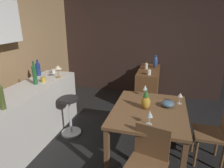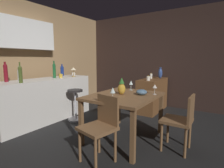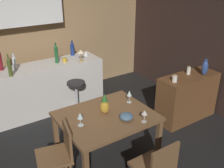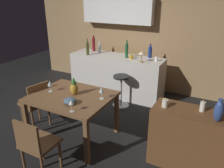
{
  "view_description": "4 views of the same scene",
  "coord_description": "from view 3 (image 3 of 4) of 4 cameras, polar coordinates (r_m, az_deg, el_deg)",
  "views": [
    {
      "loc": [
        -2.3,
        -0.57,
        1.93
      ],
      "look_at": [
        0.85,
        0.31,
        0.78
      ],
      "focal_mm": 31.07,
      "sensor_mm": 36.0,
      "label": 1
    },
    {
      "loc": [
        -2.3,
        -1.77,
        1.31
      ],
      "look_at": [
        0.71,
        0.21,
        0.8
      ],
      "focal_mm": 27.83,
      "sensor_mm": 36.0,
      "label": 2
    },
    {
      "loc": [
        -1.43,
        -2.88,
        2.49
      ],
      "look_at": [
        0.66,
        0.28,
        0.78
      ],
      "focal_mm": 41.38,
      "sensor_mm": 36.0,
      "label": 3
    },
    {
      "loc": [
        2.07,
        -2.86,
        2.18
      ],
      "look_at": [
        0.49,
        0.17,
        0.79
      ],
      "focal_mm": 35.85,
      "sensor_mm": 36.0,
      "label": 4
    }
  ],
  "objects": [
    {
      "name": "bar_stool",
      "position": [
        4.67,
        -7.76,
        -3.09
      ],
      "size": [
        0.34,
        0.34,
        0.67
      ],
      "color": "#262323",
      "rests_on": "ground_plane"
    },
    {
      "name": "counter_lamp",
      "position": [
        4.78,
        -6.92,
        6.92
      ],
      "size": [
        0.14,
        0.14,
        0.22
      ],
      "color": "#A58447",
      "rests_on": "kitchen_counter"
    },
    {
      "name": "cup_mustard",
      "position": [
        4.83,
        -10.42,
        5.24
      ],
      "size": [
        0.11,
        0.07,
        0.08
      ],
      "color": "gold",
      "rests_on": "kitchen_counter"
    },
    {
      "name": "wall_side_right",
      "position": [
        5.23,
        17.73,
        10.06
      ],
      "size": [
        0.1,
        4.4,
        2.6
      ],
      "primitive_type": "cube",
      "color": "#33231E",
      "rests_on": "ground_plane"
    },
    {
      "name": "fruit_bowl",
      "position": [
        3.27,
        3.17,
        -7.18
      ],
      "size": [
        0.18,
        0.18,
        0.09
      ],
      "primitive_type": "ellipsoid",
      "color": "slate",
      "rests_on": "dining_table"
    },
    {
      "name": "dining_table",
      "position": [
        3.43,
        -1.28,
        -8.09
      ],
      "size": [
        1.19,
        0.97,
        0.74
      ],
      "color": "brown",
      "rests_on": "ground_plane"
    },
    {
      "name": "wine_glass_center",
      "position": [
        3.13,
        -7.05,
        -7.04
      ],
      "size": [
        0.08,
        0.08,
        0.18
      ],
      "color": "silver",
      "rests_on": "dining_table"
    },
    {
      "name": "vase_ceramic_blue",
      "position": [
        4.61,
        19.84,
        3.4
      ],
      "size": [
        0.11,
        0.11,
        0.28
      ],
      "color": "#334C8C",
      "rests_on": "sideboard_cabinet"
    },
    {
      "name": "pineapple_centerpiece",
      "position": [
        3.37,
        -1.64,
        -4.64
      ],
      "size": [
        0.12,
        0.12,
        0.28
      ],
      "color": "gold",
      "rests_on": "dining_table"
    },
    {
      "name": "wine_bottle_ruby",
      "position": [
        4.72,
        -23.54,
        4.88
      ],
      "size": [
        0.07,
        0.07,
        0.37
      ],
      "color": "maroon",
      "rests_on": "kitchen_counter"
    },
    {
      "name": "wine_bottle_olive",
      "position": [
        4.39,
        -21.7,
        3.58
      ],
      "size": [
        0.06,
        0.06,
        0.36
      ],
      "color": "#475623",
      "rests_on": "kitchen_counter"
    },
    {
      "name": "sideboard_cabinet",
      "position": [
        4.73,
        16.24,
        -2.82
      ],
      "size": [
        1.1,
        0.44,
        0.82
      ],
      "primitive_type": "cube",
      "color": "brown",
      "rests_on": "ground_plane"
    },
    {
      "name": "wine_glass_left",
      "position": [
        3.63,
        3.86,
        -2.18
      ],
      "size": [
        0.07,
        0.07,
        0.18
      ],
      "color": "silver",
      "rests_on": "dining_table"
    },
    {
      "name": "wine_bottle_clear",
      "position": [
        4.7,
        -20.8,
        4.6
      ],
      "size": [
        0.07,
        0.07,
        0.28
      ],
      "color": "silver",
      "rests_on": "kitchen_counter"
    },
    {
      "name": "pillar_candle_tall",
      "position": [
        4.23,
        13.69,
        1.12
      ],
      "size": [
        0.08,
        0.08,
        0.13
      ],
      "color": "white",
      "rests_on": "sideboard_cabinet"
    },
    {
      "name": "chair_near_window",
      "position": [
        3.23,
        -11.69,
        -14.83
      ],
      "size": [
        0.48,
        0.48,
        0.85
      ],
      "color": "brown",
      "rests_on": "ground_plane"
    },
    {
      "name": "wine_glass_right",
      "position": [
        3.2,
        7.2,
        -6.36
      ],
      "size": [
        0.08,
        0.08,
        0.16
      ],
      "color": "silver",
      "rests_on": "dining_table"
    },
    {
      "name": "pillar_candle_short",
      "position": [
        4.6,
        16.59,
        2.86
      ],
      "size": [
        0.06,
        0.06,
        0.15
      ],
      "color": "white",
      "rests_on": "sideboard_cabinet"
    },
    {
      "name": "ground_plane",
      "position": [
        4.07,
        -5.72,
        -13.58
      ],
      "size": [
        9.0,
        9.0,
        0.0
      ],
      "primitive_type": "plane",
      "color": "black"
    },
    {
      "name": "cup_white",
      "position": [
        5.14,
        -5.76,
        6.68
      ],
      "size": [
        0.11,
        0.07,
        0.08
      ],
      "color": "white",
      "rests_on": "kitchen_counter"
    },
    {
      "name": "wine_bottle_cobalt",
      "position": [
        5.18,
        -8.77,
        7.76
      ],
      "size": [
        0.08,
        0.08,
        0.29
      ],
      "color": "navy",
      "rests_on": "kitchen_counter"
    },
    {
      "name": "wine_bottle_green",
      "position": [
        4.78,
        -12.21,
        6.59
      ],
      "size": [
        0.07,
        0.07,
        0.38
      ],
      "color": "#1E592D",
      "rests_on": "kitchen_counter"
    },
    {
      "name": "chair_by_doorway",
      "position": [
        3.05,
        9.66,
        -17.79
      ],
      "size": [
        0.4,
        0.4,
        0.82
      ],
      "color": "brown",
      "rests_on": "ground_plane"
    },
    {
      "name": "wall_kitchen_back",
      "position": [
        5.25,
        -18.0,
        11.35
      ],
      "size": [
        5.2,
        0.33,
        2.6
      ],
      "color": "#9E7A51",
      "rests_on": "ground_plane"
    },
    {
      "name": "kitchen_counter",
      "position": [
        4.95,
        -14.31,
        -0.81
      ],
      "size": [
        2.1,
        0.6,
        0.9
      ],
      "primitive_type": "cube",
      "color": "silver",
      "rests_on": "ground_plane"
    }
  ]
}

